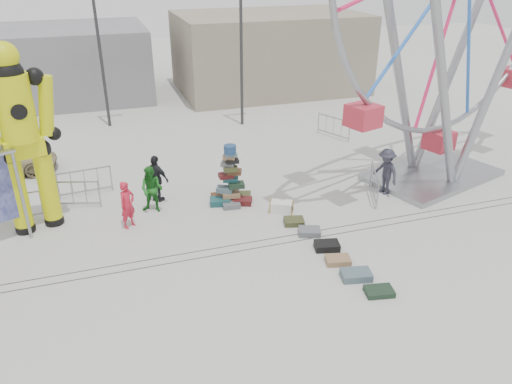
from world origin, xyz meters
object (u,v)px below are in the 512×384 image
object	(u,v)px
suitcase_tower	(231,187)
barricade_wheel_front	(374,184)
pedestrian_green	(152,190)
barricade_dummy_c	(85,182)
lamp_post_right	(243,41)
lamp_post_left	(101,42)
pedestrian_black	(156,179)
steamer_trunk	(281,207)
pedestrian_red	(127,205)
barricade_wheel_back	(333,127)
parked_suv	(2,161)
crash_test_dummy	(21,134)
pedestrian_grey	(386,171)
barricade_dummy_b	(72,194)
barricade_dummy_a	(26,206)

from	to	relation	value
suitcase_tower	barricade_wheel_front	xyz separation A→B (m)	(5.38, -1.34, -0.10)
pedestrian_green	barricade_dummy_c	bearing A→B (deg)	163.43
barricade_dummy_c	suitcase_tower	bearing A→B (deg)	-29.99
lamp_post_right	lamp_post_left	size ratio (longest dim) A/B	1.00
lamp_post_left	pedestrian_black	distance (m)	10.67
steamer_trunk	pedestrian_red	distance (m)	5.50
barricade_dummy_c	barricade_wheel_back	world-z (taller)	same
lamp_post_left	pedestrian_black	xyz separation A→B (m)	(1.14, -9.99, -3.56)
steamer_trunk	parked_suv	world-z (taller)	parked_suv
pedestrian_red	pedestrian_green	distance (m)	1.30
crash_test_dummy	barricade_dummy_c	bearing A→B (deg)	36.91
pedestrian_green	parked_suv	distance (m)	7.85
lamp_post_left	crash_test_dummy	xyz separation A→B (m)	(-3.05, -10.78, -1.06)
lamp_post_right	pedestrian_grey	distance (m)	11.03
suitcase_tower	barricade_wheel_front	world-z (taller)	suitcase_tower
steamer_trunk	pedestrian_grey	world-z (taller)	pedestrian_grey
barricade_wheel_back	pedestrian_green	distance (m)	11.18
barricade_wheel_back	parked_suv	distance (m)	15.51
suitcase_tower	crash_test_dummy	distance (m)	7.37
barricade_dummy_b	pedestrian_grey	bearing A→B (deg)	4.77
pedestrian_red	parked_suv	distance (m)	7.89
steamer_trunk	pedestrian_black	world-z (taller)	pedestrian_black
pedestrian_green	crash_test_dummy	bearing A→B (deg)	-153.49
steamer_trunk	pedestrian_green	xyz separation A→B (m)	(-4.47, 1.50, 0.68)
steamer_trunk	barricade_dummy_c	xyz separation A→B (m)	(-6.81, 3.69, 0.35)
pedestrian_grey	barricade_dummy_c	bearing A→B (deg)	-117.81
pedestrian_green	pedestrian_grey	xyz separation A→B (m)	(8.88, -1.29, 0.05)
barricade_dummy_b	barricade_wheel_front	bearing A→B (deg)	3.09
pedestrian_red	pedestrian_green	xyz separation A→B (m)	(0.95, 0.89, 0.03)
barricade_wheel_back	pedestrian_grey	size ratio (longest dim) A/B	1.08
crash_test_dummy	pedestrian_black	distance (m)	4.95
barricade_dummy_b	pedestrian_green	size ratio (longest dim) A/B	1.14
pedestrian_red	lamp_post_left	bearing A→B (deg)	51.32
lamp_post_left	barricade_wheel_front	world-z (taller)	lamp_post_left
barricade_wheel_front	lamp_post_left	bearing A→B (deg)	59.74
pedestrian_black	barricade_dummy_c	bearing A→B (deg)	16.47
pedestrian_red	pedestrian_black	distance (m)	2.09
barricade_dummy_c	parked_suv	distance (m)	4.64
lamp_post_right	crash_test_dummy	world-z (taller)	lamp_post_right
lamp_post_right	barricade_dummy_a	xyz separation A→B (m)	(-10.48, -8.08, -3.93)
lamp_post_right	barricade_dummy_c	world-z (taller)	lamp_post_right
barricade_wheel_front	parked_suv	xyz separation A→B (m)	(-13.93, 6.94, 0.06)
barricade_wheel_back	pedestrian_grey	world-z (taller)	pedestrian_grey
crash_test_dummy	pedestrian_black	bearing A→B (deg)	-6.41
barricade_dummy_a	parked_suv	xyz separation A→B (m)	(-1.30, 4.73, 0.06)
suitcase_tower	barricade_dummy_a	distance (m)	7.31
pedestrian_grey	steamer_trunk	bearing A→B (deg)	-97.84
pedestrian_green	pedestrian_grey	size ratio (longest dim) A/B	0.95
steamer_trunk	pedestrian_black	distance (m)	4.84
lamp_post_left	suitcase_tower	size ratio (longest dim) A/B	3.44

